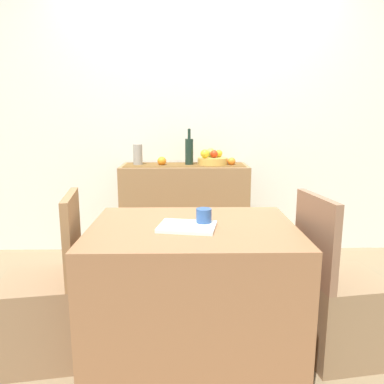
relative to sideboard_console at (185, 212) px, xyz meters
name	(u,v)px	position (x,y,z in m)	size (l,w,h in m)	color
ground_plane	(202,307)	(0.12, -0.92, -0.44)	(6.40, 6.40, 0.02)	#816D4F
room_wall_rear	(197,110)	(0.12, 0.26, 0.92)	(6.40, 0.06, 2.70)	silver
sideboard_console	(185,212)	(0.00, 0.00, 0.00)	(1.12, 0.42, 0.87)	olive
table_runner	(184,165)	(0.00, 0.00, 0.44)	(1.06, 0.32, 0.01)	brown
fruit_bowl	(213,161)	(0.25, 0.00, 0.47)	(0.27, 0.27, 0.06)	gold
apple_rear	(214,154)	(0.26, -0.02, 0.53)	(0.07, 0.07, 0.07)	#BA3012
apple_left	(205,154)	(0.18, -0.05, 0.54)	(0.08, 0.08, 0.08)	gold
apple_right	(211,152)	(0.24, 0.05, 0.54)	(0.08, 0.08, 0.08)	#8EA73C
apple_front	(219,153)	(0.31, 0.05, 0.53)	(0.06, 0.06, 0.06)	gold
wine_bottle	(189,151)	(0.04, 0.00, 0.56)	(0.07, 0.07, 0.32)	#1A2E23
ceramic_vase	(138,155)	(-0.41, 0.00, 0.53)	(0.08, 0.08, 0.19)	#9C9589
orange_loose_near_bowl	(232,161)	(0.42, -0.03, 0.47)	(0.07, 0.07, 0.07)	orange
orange_loose_end	(162,161)	(-0.20, -0.03, 0.47)	(0.08, 0.08, 0.08)	orange
dining_table	(193,292)	(0.05, -1.46, -0.06)	(1.06, 0.80, 0.74)	#946340
open_book	(187,227)	(0.02, -1.50, 0.32)	(0.28, 0.21, 0.02)	white
coffee_cup	(204,217)	(0.10, -1.46, 0.35)	(0.08, 0.08, 0.09)	#2C508F
chair_near_window	(45,311)	(-0.75, -1.45, -0.17)	(0.46, 0.46, 0.90)	#8C6A4B
chair_by_corner	(339,309)	(0.84, -1.46, -0.17)	(0.46, 0.46, 0.90)	#8A6C4C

